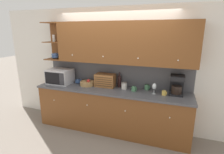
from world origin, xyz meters
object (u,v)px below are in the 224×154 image
at_px(microwave, 60,76).
at_px(bowl_stack_on_counter, 79,81).
at_px(storage_canister, 124,86).
at_px(mug, 134,89).
at_px(wine_bottle, 119,80).
at_px(mug_blue_second, 164,93).
at_px(mug_patterned_third, 147,87).
at_px(wine_glass, 154,87).
at_px(fruit_basket, 87,83).
at_px(coffee_maker, 177,85).
at_px(bread_box, 105,80).

bearing_deg(microwave, bowl_stack_on_counter, 21.22).
bearing_deg(storage_canister, mug, -16.53).
distance_m(wine_bottle, mug_blue_second, 0.98).
bearing_deg(mug_patterned_third, storage_canister, -166.57).
xyz_separation_m(wine_glass, mug_blue_second, (0.19, -0.01, -0.10)).
relative_size(wine_bottle, mug_blue_second, 3.33).
relative_size(fruit_basket, storage_canister, 2.34).
bearing_deg(mug_blue_second, fruit_basket, 177.41).
bearing_deg(coffee_maker, storage_canister, -178.18).
height_order(storage_canister, wine_glass, wine_glass).
xyz_separation_m(fruit_basket, wine_bottle, (0.70, 0.14, 0.09)).
height_order(mug_patterned_third, wine_glass, wine_glass).
xyz_separation_m(microwave, coffee_maker, (2.53, 0.12, 0.02)).
height_order(bowl_stack_on_counter, bread_box, bread_box).
height_order(wine_bottle, mug, wine_bottle).
height_order(wine_glass, coffee_maker, coffee_maker).
height_order(mug, mug_patterned_third, mug_patterned_third).
height_order(bowl_stack_on_counter, mug, bowl_stack_on_counter).
bearing_deg(mug, mug_blue_second, -3.72).
distance_m(bread_box, storage_canister, 0.44).
distance_m(bowl_stack_on_counter, mug_patterned_third, 1.57).
xyz_separation_m(mug, coffee_maker, (0.80, 0.10, 0.14)).
bearing_deg(microwave, coffee_maker, 2.70).
relative_size(bowl_stack_on_counter, mug_patterned_third, 1.55).
bearing_deg(bowl_stack_on_counter, coffee_maker, -0.88).
bearing_deg(storage_canister, coffee_maker, 1.82).
bearing_deg(bread_box, microwave, -174.00).
bearing_deg(bread_box, coffee_maker, 0.26).
distance_m(bowl_stack_on_counter, mug, 1.34).
bearing_deg(mug, fruit_basket, 178.03).
bearing_deg(coffee_maker, mug, -172.99).
bearing_deg(mug, wine_bottle, 153.88).
height_order(bread_box, coffee_maker, coffee_maker).
relative_size(wine_bottle, wine_glass, 1.49).
height_order(bread_box, mug, bread_box).
relative_size(bread_box, coffee_maker, 1.14).
distance_m(mug_patterned_third, mug_blue_second, 0.41).
bearing_deg(wine_bottle, coffee_maker, -3.85).
bearing_deg(fruit_basket, wine_bottle, 11.35).
bearing_deg(mug_patterned_third, microwave, -174.29).
distance_m(wine_bottle, mug_patterned_third, 0.60).
relative_size(mug_patterned_third, wine_glass, 0.50).
bearing_deg(microwave, bread_box, 6.00).
relative_size(microwave, fruit_basket, 1.65).
xyz_separation_m(storage_canister, wine_glass, (0.62, -0.10, 0.07)).
bearing_deg(mug_blue_second, coffee_maker, 32.73).
height_order(mug, wine_glass, wine_glass).
xyz_separation_m(fruit_basket, mug_patterned_third, (1.29, 0.14, 0.00)).
xyz_separation_m(fruit_basket, wine_glass, (1.46, -0.07, 0.09)).
distance_m(wine_glass, coffee_maker, 0.43).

